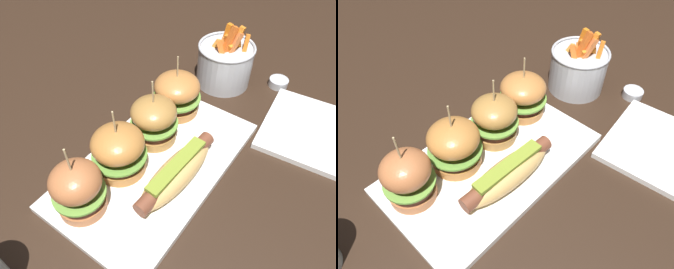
% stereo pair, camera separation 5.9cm
% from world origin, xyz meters
% --- Properties ---
extents(ground_plane, '(3.00, 3.00, 0.00)m').
position_xyz_m(ground_plane, '(0.00, 0.00, 0.00)').
color(ground_plane, black).
extents(platter_main, '(0.40, 0.23, 0.01)m').
position_xyz_m(platter_main, '(0.00, 0.00, 0.01)').
color(platter_main, white).
rests_on(platter_main, ground).
extents(hot_dog, '(0.20, 0.06, 0.05)m').
position_xyz_m(hot_dog, '(-0.01, -0.05, 0.04)').
color(hot_dog, tan).
rests_on(hot_dog, platter_main).
extents(slider_far_left, '(0.09, 0.09, 0.14)m').
position_xyz_m(slider_far_left, '(-0.14, 0.04, 0.06)').
color(slider_far_left, '#B4693C').
rests_on(slider_far_left, platter_main).
extents(slider_center_left, '(0.10, 0.10, 0.14)m').
position_xyz_m(slider_center_left, '(-0.05, 0.04, 0.06)').
color(slider_center_left, '#B77637').
rests_on(slider_center_left, platter_main).
extents(slider_center_right, '(0.09, 0.09, 0.14)m').
position_xyz_m(slider_center_right, '(0.05, 0.04, 0.06)').
color(slider_center_right, '#A8773A').
rests_on(slider_center_right, platter_main).
extents(slider_far_right, '(0.10, 0.10, 0.13)m').
position_xyz_m(slider_far_right, '(0.14, 0.05, 0.06)').
color(slider_far_right, '#B9753A').
rests_on(slider_far_right, platter_main).
extents(fries_bucket, '(0.13, 0.13, 0.15)m').
position_xyz_m(fries_bucket, '(0.30, 0.02, 0.05)').
color(fries_bucket, '#B7BABF').
rests_on(fries_bucket, ground).
extents(sauce_ramekin, '(0.05, 0.05, 0.02)m').
position_xyz_m(sauce_ramekin, '(0.37, -0.09, 0.01)').
color(sauce_ramekin, '#B7BABF').
rests_on(sauce_ramekin, ground).
extents(side_plate, '(0.22, 0.22, 0.01)m').
position_xyz_m(side_plate, '(0.26, -0.22, 0.01)').
color(side_plate, white).
rests_on(side_plate, ground).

